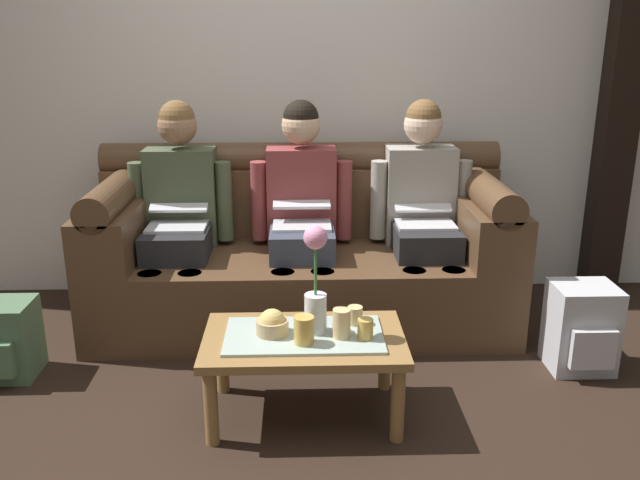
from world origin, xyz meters
TOP-DOWN VIEW (x-y plane):
  - ground_plane at (0.00, 0.00)m, footprint 14.00×14.00m
  - back_wall_patterned at (0.00, 1.70)m, footprint 6.00×0.12m
  - timber_pillar at (1.88, 1.58)m, footprint 0.20×0.20m
  - couch at (-0.00, 1.17)m, footprint 2.26×0.88m
  - person_left at (-0.66, 1.17)m, footprint 0.56×0.67m
  - person_middle at (0.00, 1.17)m, footprint 0.56×0.67m
  - person_right at (0.66, 1.17)m, footprint 0.56×0.67m
  - coffee_table at (0.00, 0.15)m, footprint 0.84×0.51m
  - flower_vase at (0.05, 0.17)m, footprint 0.10×0.10m
  - snack_bowl at (-0.13, 0.16)m, footprint 0.13×0.13m
  - cup_near_left at (0.15, 0.12)m, footprint 0.07×0.07m
  - cup_near_right at (0.25, 0.10)m, footprint 0.06×0.06m
  - cup_far_center at (0.22, 0.25)m, footprint 0.06×0.06m
  - cup_far_left at (-0.00, 0.07)m, footprint 0.08×0.08m
  - backpack_left at (-1.43, 0.53)m, footprint 0.32×0.29m
  - backpack_right at (1.34, 0.52)m, footprint 0.30×0.30m

SIDE VIEW (x-z plane):
  - ground_plane at x=0.00m, z-range 0.00..0.00m
  - backpack_left at x=-1.43m, z-range 0.00..0.37m
  - backpack_right at x=1.34m, z-range 0.00..0.42m
  - coffee_table at x=0.00m, z-range 0.13..0.50m
  - couch at x=0.00m, z-range -0.11..0.85m
  - cup_far_center at x=0.22m, z-range 0.38..0.45m
  - cup_near_right at x=0.25m, z-range 0.38..0.46m
  - snack_bowl at x=-0.13m, z-range 0.36..0.47m
  - cup_far_left at x=0.00m, z-range 0.38..0.49m
  - cup_near_left at x=0.15m, z-range 0.38..0.50m
  - flower_vase at x=0.05m, z-range 0.36..0.82m
  - person_right at x=0.66m, z-range 0.05..1.27m
  - person_left at x=-0.66m, z-range 0.05..1.27m
  - person_middle at x=0.00m, z-range 0.05..1.27m
  - back_wall_patterned at x=0.00m, z-range 0.00..2.90m
  - timber_pillar at x=1.88m, z-range 0.00..2.90m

